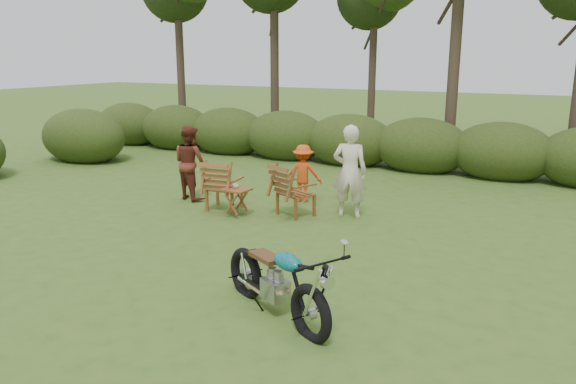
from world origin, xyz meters
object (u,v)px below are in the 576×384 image
at_px(lawn_chair_left, 225,209).
at_px(child, 303,201).
at_px(adult_a, 349,217).
at_px(side_table, 236,202).
at_px(cup, 236,186).
at_px(lawn_chair_right, 296,215).
at_px(adult_b, 192,199).
at_px(motorcycle, 276,314).

distance_m(lawn_chair_left, child, 1.69).
xyz_separation_m(adult_a, child, (-1.27, 0.66, 0.00)).
height_order(side_table, cup, cup).
height_order(lawn_chair_right, adult_a, adult_a).
bearing_deg(child, side_table, 50.72).
bearing_deg(adult_b, child, -140.69).
relative_size(cup, child, 0.09).
xyz_separation_m(motorcycle, child, (-1.96, 4.86, 0.00)).
bearing_deg(side_table, lawn_chair_right, 29.13).
bearing_deg(adult_b, lawn_chair_right, -165.46).
height_order(motorcycle, adult_b, adult_b).
bearing_deg(lawn_chair_left, adult_b, -26.57).
relative_size(motorcycle, side_table, 3.65).
xyz_separation_m(lawn_chair_right, child, (-0.33, 1.01, 0.00)).
xyz_separation_m(motorcycle, adult_b, (-4.15, 3.96, 0.00)).
height_order(adult_b, child, adult_b).
height_order(lawn_chair_right, side_table, side_table).
xyz_separation_m(lawn_chair_left, child, (1.11, 1.28, 0.00)).
height_order(side_table, adult_a, adult_a).
bearing_deg(side_table, motorcycle, -51.63).
relative_size(motorcycle, lawn_chair_right, 1.94).
xyz_separation_m(lawn_chair_right, adult_b, (-2.52, 0.11, 0.00)).
bearing_deg(child, adult_b, 5.91).
bearing_deg(lawn_chair_left, motorcycle, 123.20).
relative_size(motorcycle, adult_b, 1.24).
height_order(lawn_chair_left, side_table, side_table).
height_order(motorcycle, cup, cup).
bearing_deg(cup, child, 65.48).
bearing_deg(child, adult_a, 136.18).
relative_size(motorcycle, child, 1.63).
bearing_deg(lawn_chair_right, motorcycle, 136.98).
bearing_deg(side_table, child, 67.11).
bearing_deg(lawn_chair_left, cup, 143.33).
distance_m(motorcycle, lawn_chair_right, 4.18).
distance_m(side_table, adult_a, 2.14).
distance_m(motorcycle, child, 5.24).
height_order(cup, child, cup).
distance_m(lawn_chair_left, adult_a, 2.46).
bearing_deg(side_table, lawn_chair_left, 148.35).
bearing_deg(adult_a, side_table, 15.19).
xyz_separation_m(motorcycle, lawn_chair_left, (-3.06, 3.58, 0.00)).
bearing_deg(lawn_chair_right, lawn_chair_left, 34.74).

